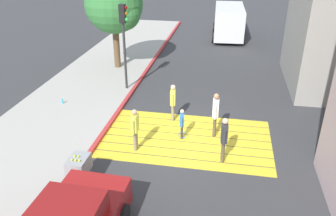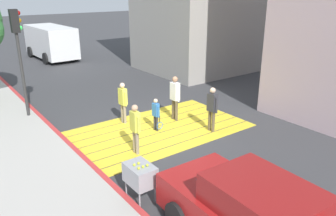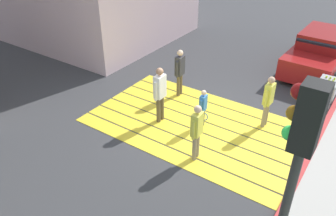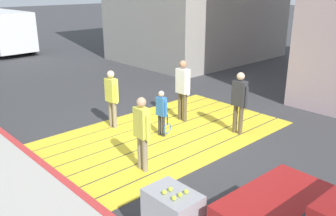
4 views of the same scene
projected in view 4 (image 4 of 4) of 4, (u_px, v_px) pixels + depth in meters
name	position (u px, v px, depth m)	size (l,w,h in m)	color
ground_plane	(166.00, 134.00, 9.63)	(120.00, 120.00, 0.00)	#38383A
crosswalk_stripes	(166.00, 134.00, 9.63)	(6.40, 3.80, 0.01)	yellow
curb_painted	(52.00, 173.00, 7.51)	(0.16, 40.00, 0.13)	#BC3333
tennis_ball_cart	(173.00, 208.00, 5.26)	(0.56, 0.80, 1.02)	#99999E
pedestrian_adult_lead	(112.00, 95.00, 9.77)	(0.23, 0.47, 1.61)	gray
pedestrian_adult_trailing	(183.00, 86.00, 10.25)	(0.23, 0.52, 1.78)	brown
pedestrian_adult_side	(239.00, 99.00, 9.35)	(0.24, 0.49, 1.67)	brown
pedestrian_teen_behind	(142.00, 129.00, 7.45)	(0.22, 0.48, 1.63)	gray
pedestrian_child_with_racket	(162.00, 111.00, 9.27)	(0.28, 0.39, 1.23)	#333338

